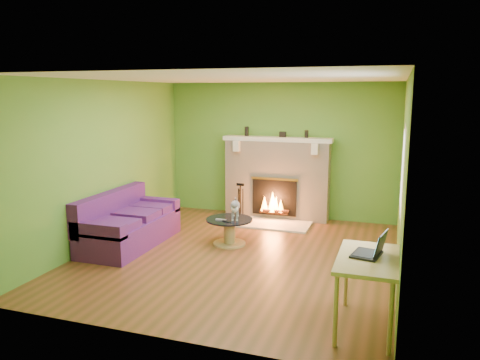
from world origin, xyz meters
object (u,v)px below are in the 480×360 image
(desk, at_px, (368,266))
(coffee_table, at_px, (229,230))
(cat, at_px, (235,208))
(sofa, at_px, (127,225))

(desk, bearing_deg, coffee_table, 136.87)
(cat, bearing_deg, coffee_table, -164.17)
(coffee_table, bearing_deg, desk, -43.13)
(desk, bearing_deg, sofa, 157.24)
(sofa, distance_m, cat, 1.75)
(desk, height_order, cat, desk)
(sofa, height_order, coffee_table, sofa)
(coffee_table, relative_size, desk, 0.72)
(desk, relative_size, cat, 1.90)
(desk, distance_m, cat, 3.07)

